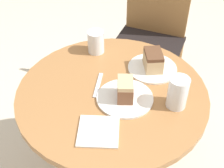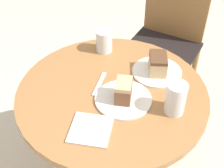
{
  "view_description": "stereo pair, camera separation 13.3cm",
  "coord_description": "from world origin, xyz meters",
  "px_view_note": "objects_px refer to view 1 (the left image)",
  "views": [
    {
      "loc": [
        0.19,
        -0.98,
        1.62
      ],
      "look_at": [
        0.0,
        0.0,
        0.75
      ],
      "focal_mm": 50.0,
      "sensor_mm": 36.0,
      "label": 1
    },
    {
      "loc": [
        0.32,
        -0.95,
        1.62
      ],
      "look_at": [
        0.0,
        0.0,
        0.75
      ],
      "focal_mm": 50.0,
      "sensor_mm": 36.0,
      "label": 2
    }
  ],
  "objects_px": {
    "plate_near": "(125,98)",
    "cake_slice_far": "(153,60)",
    "plate_far": "(152,68)",
    "chair": "(149,38)",
    "cake_slice_near": "(125,89)",
    "glass_lemonade": "(177,94)",
    "glass_water": "(96,43)"
  },
  "relations": [
    {
      "from": "cake_slice_near",
      "to": "glass_lemonade",
      "type": "bearing_deg",
      "value": 1.29
    },
    {
      "from": "plate_near",
      "to": "cake_slice_near",
      "type": "relative_size",
      "value": 2.25
    },
    {
      "from": "cake_slice_far",
      "to": "cake_slice_near",
      "type": "bearing_deg",
      "value": -112.72
    },
    {
      "from": "cake_slice_far",
      "to": "glass_lemonade",
      "type": "xyz_separation_m",
      "value": [
        0.12,
        -0.22,
        0.01
      ]
    },
    {
      "from": "plate_far",
      "to": "glass_water",
      "type": "distance_m",
      "value": 0.31
    },
    {
      "from": "plate_near",
      "to": "plate_far",
      "type": "distance_m",
      "value": 0.24
    },
    {
      "from": "cake_slice_near",
      "to": "glass_water",
      "type": "relative_size",
      "value": 0.95
    },
    {
      "from": "plate_far",
      "to": "cake_slice_far",
      "type": "relative_size",
      "value": 1.77
    },
    {
      "from": "chair",
      "to": "cake_slice_far",
      "type": "bearing_deg",
      "value": -73.57
    },
    {
      "from": "chair",
      "to": "plate_near",
      "type": "height_order",
      "value": "chair"
    },
    {
      "from": "plate_far",
      "to": "plate_near",
      "type": "bearing_deg",
      "value": -112.72
    },
    {
      "from": "plate_near",
      "to": "glass_lemonade",
      "type": "height_order",
      "value": "glass_lemonade"
    },
    {
      "from": "chair",
      "to": "plate_far",
      "type": "distance_m",
      "value": 0.63
    },
    {
      "from": "glass_lemonade",
      "to": "plate_far",
      "type": "bearing_deg",
      "value": 118.05
    },
    {
      "from": "chair",
      "to": "glass_lemonade",
      "type": "bearing_deg",
      "value": -66.95
    },
    {
      "from": "chair",
      "to": "plate_far",
      "type": "relative_size",
      "value": 4.13
    },
    {
      "from": "cake_slice_near",
      "to": "plate_far",
      "type": "bearing_deg",
      "value": 67.28
    },
    {
      "from": "chair",
      "to": "glass_water",
      "type": "bearing_deg",
      "value": -104.57
    },
    {
      "from": "glass_lemonade",
      "to": "glass_water",
      "type": "distance_m",
      "value": 0.52
    },
    {
      "from": "chair",
      "to": "cake_slice_far",
      "type": "distance_m",
      "value": 0.64
    },
    {
      "from": "plate_near",
      "to": "cake_slice_near",
      "type": "xyz_separation_m",
      "value": [
        0.0,
        0.0,
        0.05
      ]
    },
    {
      "from": "glass_water",
      "to": "cake_slice_far",
      "type": "bearing_deg",
      "value": -17.42
    },
    {
      "from": "cake_slice_near",
      "to": "cake_slice_far",
      "type": "distance_m",
      "value": 0.24
    },
    {
      "from": "plate_far",
      "to": "glass_water",
      "type": "xyz_separation_m",
      "value": [
        -0.29,
        0.09,
        0.05
      ]
    },
    {
      "from": "plate_near",
      "to": "cake_slice_far",
      "type": "bearing_deg",
      "value": 67.28
    },
    {
      "from": "plate_near",
      "to": "cake_slice_far",
      "type": "distance_m",
      "value": 0.25
    },
    {
      "from": "plate_near",
      "to": "cake_slice_far",
      "type": "xyz_separation_m",
      "value": [
        0.09,
        0.22,
        0.05
      ]
    },
    {
      "from": "chair",
      "to": "plate_far",
      "type": "xyz_separation_m",
      "value": [
        0.06,
        -0.59,
        0.21
      ]
    },
    {
      "from": "plate_far",
      "to": "cake_slice_near",
      "type": "bearing_deg",
      "value": -112.72
    },
    {
      "from": "plate_near",
      "to": "plate_far",
      "type": "height_order",
      "value": "same"
    },
    {
      "from": "chair",
      "to": "plate_near",
      "type": "bearing_deg",
      "value": -81.75
    },
    {
      "from": "plate_far",
      "to": "chair",
      "type": "bearing_deg",
      "value": 95.63
    }
  ]
}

